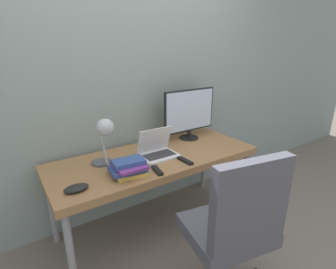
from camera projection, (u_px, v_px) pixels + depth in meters
The scene contains 11 objects.
ground_plane at pixel (179, 248), 2.17m from camera, with size 12.00×12.00×0.00m, color #70665B.
wall_back at pixel (130, 79), 2.35m from camera, with size 8.00×0.05×2.60m.
desk at pixel (155, 162), 2.24m from camera, with size 1.76×0.71×0.71m.
laptop at pixel (158, 150), 2.20m from camera, with size 0.31×0.23×0.24m.
monitor at pixel (189, 112), 2.54m from camera, with size 0.57×0.19×0.49m.
desk_lamp at pixel (104, 134), 1.89m from camera, with size 0.16×0.29×0.40m.
office_chair at pixel (235, 224), 1.54m from camera, with size 0.62×0.62×1.05m.
book_stack at pixel (129, 168), 1.88m from camera, with size 0.27×0.23×0.11m.
tv_remote at pixel (185, 161), 2.10m from camera, with size 0.05×0.16×0.02m.
media_remote at pixel (157, 170), 1.94m from camera, with size 0.06×0.15×0.02m.
game_controller at pixel (76, 188), 1.68m from camera, with size 0.16×0.09×0.04m.
Camera 1 is at (-1.04, -1.40, 1.60)m, focal length 28.00 mm.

